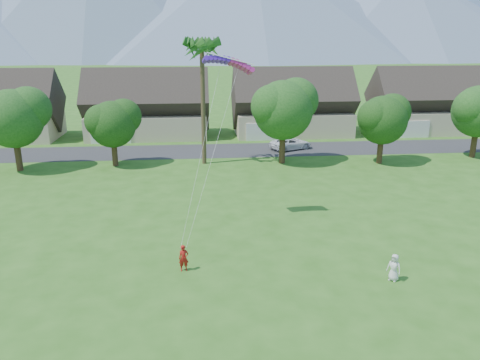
{
  "coord_description": "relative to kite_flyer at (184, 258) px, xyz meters",
  "views": [
    {
      "loc": [
        -2.58,
        -18.24,
        12.5
      ],
      "look_at": [
        0.0,
        10.0,
        3.8
      ],
      "focal_mm": 35.0,
      "sensor_mm": 36.0,
      "label": 1
    }
  ],
  "objects": [
    {
      "name": "ground",
      "position": [
        3.56,
        -5.43,
        -0.76
      ],
      "size": [
        500.0,
        500.0,
        0.0
      ],
      "primitive_type": "plane",
      "color": "#2D6019",
      "rests_on": "ground"
    },
    {
      "name": "street",
      "position": [
        3.56,
        28.57,
        -0.75
      ],
      "size": [
        90.0,
        7.0,
        0.01
      ],
      "primitive_type": "cube",
      "color": "#2D2D30",
      "rests_on": "ground"
    },
    {
      "name": "houses_row",
      "position": [
        4.05,
        37.56,
        2.68
      ],
      "size": [
        72.75,
        8.19,
        8.86
      ],
      "color": "beige",
      "rests_on": "ground"
    },
    {
      "name": "fan_palm",
      "position": [
        1.56,
        23.07,
        11.04
      ],
      "size": [
        3.0,
        3.0,
        13.8
      ],
      "color": "#4C3D26",
      "rests_on": "ground"
    },
    {
      "name": "mountain_ridge",
      "position": [
        13.96,
        254.57,
        28.31
      ],
      "size": [
        540.0,
        240.0,
        70.0
      ],
      "color": "slate",
      "rests_on": "ground"
    },
    {
      "name": "tree_row",
      "position": [
        2.41,
        22.48,
        4.13
      ],
      "size": [
        62.27,
        6.67,
        8.45
      ],
      "color": "#47301C",
      "rests_on": "ground"
    },
    {
      "name": "parked_car",
      "position": [
        11.66,
        28.57,
        -0.07
      ],
      "size": [
        5.44,
        4.06,
        1.37
      ],
      "primitive_type": "imported",
      "rotation": [
        0.0,
        0.0,
        1.98
      ],
      "color": "white",
      "rests_on": "ground"
    },
    {
      "name": "kite_flyer",
      "position": [
        0.0,
        0.0,
        0.0
      ],
      "size": [
        0.6,
        0.44,
        1.52
      ],
      "primitive_type": "imported",
      "rotation": [
        0.0,
        0.0,
        0.14
      ],
      "color": "#A91813",
      "rests_on": "ground"
    },
    {
      "name": "parafoil_kite",
      "position": [
        3.12,
        7.51,
        10.23
      ],
      "size": [
        3.36,
        1.11,
        0.5
      ],
      "rotation": [
        0.0,
        0.0,
        0.07
      ],
      "color": "#541BCB",
      "rests_on": "ground"
    },
    {
      "name": "watcher",
      "position": [
        11.19,
        -2.12,
        -0.0
      ],
      "size": [
        0.86,
        0.86,
        1.51
      ],
      "primitive_type": "imported",
      "rotation": [
        0.0,
        0.0,
        -0.77
      ],
      "color": "silver",
      "rests_on": "ground"
    }
  ]
}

